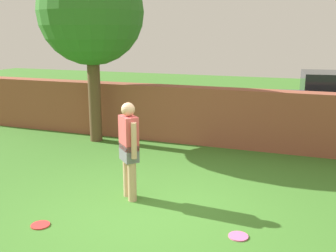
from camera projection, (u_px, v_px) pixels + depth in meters
ground_plane at (147, 213)px, 6.00m from camera, size 40.00×40.00×0.00m
brick_wall at (156, 112)px, 10.06m from camera, size 12.60×0.50×1.41m
tree at (91, 13)px, 9.33m from camera, size 2.55×2.55×4.46m
person at (129, 147)px, 6.33m from camera, size 0.42×0.41×1.62m
frisbee_pink at (238, 236)px, 5.28m from camera, size 0.27×0.27×0.02m
frisbee_red at (40, 225)px, 5.59m from camera, size 0.27×0.27×0.02m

